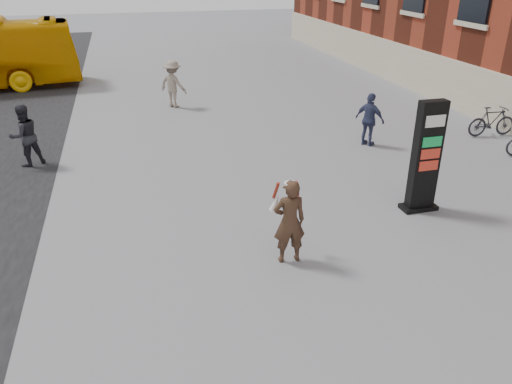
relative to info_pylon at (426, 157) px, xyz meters
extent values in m
plane|color=#9E9EA3|center=(-3.44, -0.80, -1.30)|extent=(100.00, 100.00, 0.00)
cube|color=beige|center=(6.00, 5.20, -0.40)|extent=(0.18, 44.00, 1.80)
cube|color=black|center=(0.00, 0.00, 0.00)|extent=(0.63, 0.26, 2.60)
cube|color=black|center=(0.00, 0.00, -1.25)|extent=(0.83, 0.42, 0.10)
cube|color=white|center=(0.00, 0.00, 0.89)|extent=(0.47, 0.29, 0.26)
cube|color=#0F7D3A|center=(0.00, 0.00, 0.42)|extent=(0.47, 0.29, 0.23)
cube|color=maroon|center=(0.00, 0.00, 0.14)|extent=(0.47, 0.29, 0.23)
cube|color=maroon|center=(0.00, 0.00, -0.14)|extent=(0.47, 0.29, 0.23)
imported|color=#3D2C1B|center=(-3.64, -1.31, -0.44)|extent=(0.64, 0.43, 1.71)
cylinder|color=white|center=(-3.64, -1.31, 0.33)|extent=(0.24, 0.24, 0.06)
cone|color=white|center=(-3.42, -1.07, -0.14)|extent=(0.23, 0.24, 0.41)
cylinder|color=maroon|center=(-3.42, -1.07, 0.12)|extent=(0.13, 0.13, 0.35)
cone|color=white|center=(-3.83, -1.05, -0.14)|extent=(0.24, 0.24, 0.41)
cylinder|color=maroon|center=(-3.83, -1.05, 0.12)|extent=(0.13, 0.14, 0.35)
imported|color=#25252C|center=(-9.21, 5.28, -0.43)|extent=(1.07, 1.00, 1.75)
imported|color=gray|center=(-4.55, 10.38, -0.39)|extent=(1.31, 1.30, 1.81)
imported|color=#353C5E|center=(0.83, 4.35, -0.47)|extent=(0.88, 1.03, 1.65)
imported|color=#232229|center=(5.16, 4.16, -0.80)|extent=(1.68, 0.59, 0.99)
camera|label=1|loc=(-6.35, -9.13, 4.06)|focal=35.00mm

